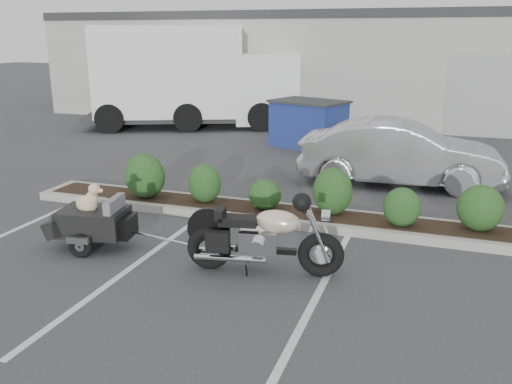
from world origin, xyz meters
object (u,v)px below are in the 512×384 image
(sedan, at_px, (400,153))
(delivery_truck, at_px, (194,79))
(motorcycle, at_px, (264,239))
(pet_trailer, at_px, (93,220))
(dumpster, at_px, (309,123))

(sedan, distance_m, delivery_truck, 9.51)
(motorcycle, bearing_deg, sedan, 65.82)
(pet_trailer, distance_m, sedan, 6.75)
(dumpster, distance_m, delivery_truck, 5.30)
(delivery_truck, bearing_deg, motorcycle, -83.28)
(motorcycle, relative_size, pet_trailer, 1.23)
(pet_trailer, distance_m, dumpster, 8.84)
(pet_trailer, bearing_deg, delivery_truck, 97.57)
(dumpster, bearing_deg, delivery_truck, 175.99)
(motorcycle, relative_size, delivery_truck, 0.28)
(delivery_truck, bearing_deg, dumpster, -48.05)
(sedan, distance_m, dumpster, 4.48)
(motorcycle, relative_size, sedan, 0.51)
(motorcycle, xyz_separation_m, sedan, (1.34, 5.35, 0.20))
(motorcycle, distance_m, sedan, 5.52)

